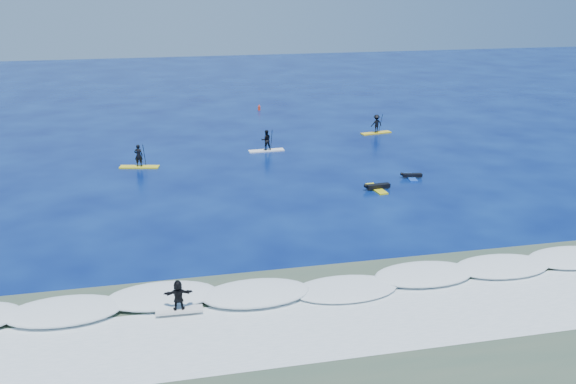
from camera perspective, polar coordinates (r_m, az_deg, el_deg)
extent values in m
plane|color=#030C44|center=(37.98, -1.03, -1.93)|extent=(160.00, 160.00, 0.00)
cube|color=#3B503E|center=(25.74, 5.41, -12.65)|extent=(90.00, 13.00, 0.01)
cube|color=white|center=(29.08, 2.98, -8.70)|extent=(40.00, 6.00, 0.30)
cube|color=silver|center=(26.56, 4.74, -11.58)|extent=(34.00, 5.00, 0.02)
cube|color=yellow|center=(48.35, -13.07, 2.19)|extent=(2.95, 1.33, 0.10)
imported|color=black|center=(48.12, -13.14, 3.18)|extent=(0.67, 0.52, 1.65)
cylinder|color=black|center=(48.03, -12.64, 3.12)|extent=(0.19, 0.65, 1.92)
cube|color=black|center=(48.28, -12.56, 2.08)|extent=(0.11, 0.03, 0.29)
cube|color=white|center=(51.61, -1.94, 3.70)|extent=(2.87, 0.83, 0.09)
imported|color=black|center=(51.39, -1.95, 4.63)|extent=(0.82, 0.65, 1.63)
cylinder|color=black|center=(51.50, -1.49, 4.60)|extent=(0.07, 0.66, 1.91)
cube|color=black|center=(51.73, -1.48, 3.63)|extent=(0.11, 0.03, 0.28)
cube|color=yellow|center=(58.03, 7.83, 5.22)|extent=(2.89, 1.18, 0.09)
imported|color=black|center=(57.84, 7.86, 6.05)|extent=(1.13, 0.77, 1.61)
cylinder|color=black|center=(58.06, 8.22, 6.02)|extent=(0.15, 0.64, 1.88)
cube|color=black|center=(58.26, 8.18, 5.16)|extent=(0.11, 0.03, 0.28)
cube|color=yellow|center=(42.61, 7.87, 0.29)|extent=(0.82, 2.35, 0.11)
cube|color=black|center=(42.60, 8.02, 0.54)|extent=(1.62, 0.56, 0.26)
sphere|color=black|center=(42.20, 6.92, 0.57)|extent=(0.26, 0.26, 0.26)
cube|color=blue|center=(45.45, 10.87, 1.29)|extent=(0.84, 2.00, 0.09)
cube|color=black|center=(45.42, 11.00, 1.48)|extent=(1.38, 0.57, 0.22)
sphere|color=black|center=(45.22, 10.07, 1.58)|extent=(0.22, 0.22, 0.22)
cube|color=silver|center=(27.39, -9.65, -10.32)|extent=(1.96, 0.59, 0.10)
imported|color=black|center=(27.06, -9.73, -9.01)|extent=(1.22, 0.42, 1.30)
cylinder|color=#F43515|center=(67.72, -2.58, 7.45)|extent=(0.27, 0.27, 0.43)
cone|color=#F43515|center=(67.66, -2.59, 7.71)|extent=(0.19, 0.19, 0.21)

